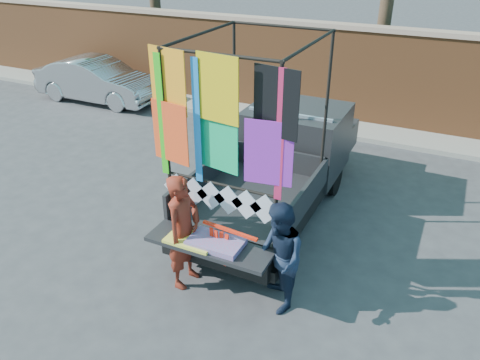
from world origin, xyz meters
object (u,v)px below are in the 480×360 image
at_px(woman, 184,232).
at_px(man, 279,258).
at_px(sedan, 98,80).
at_px(pickup_truck, 286,159).

bearing_deg(woman, man, -82.54).
distance_m(sedan, man, 10.34).
height_order(pickup_truck, man, pickup_truck).
height_order(pickup_truck, woman, pickup_truck).
xyz_separation_m(sedan, woman, (6.95, -6.19, 0.23)).
xyz_separation_m(sedan, man, (8.37, -6.07, 0.15)).
bearing_deg(pickup_truck, woman, -98.28).
xyz_separation_m(woman, man, (1.42, 0.12, -0.08)).
relative_size(pickup_truck, woman, 3.05).
bearing_deg(woman, sedan, 51.15).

